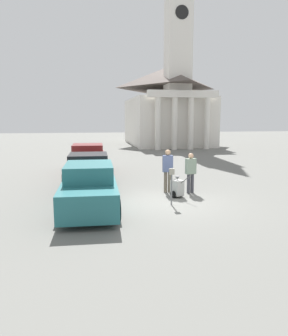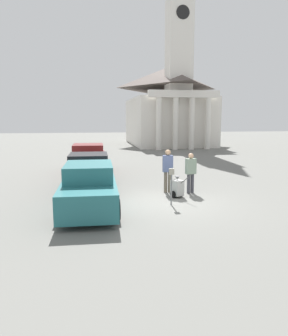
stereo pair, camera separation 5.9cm
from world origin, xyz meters
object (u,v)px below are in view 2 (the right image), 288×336
object	(u,v)px
person_worker	(168,168)
parking_meter	(171,180)
equipment_cart	(177,188)
church	(168,100)
parked_car_black	(89,171)
person_supervisor	(191,171)
parked_car_teal	(89,187)
parked_car_maroon	(89,160)

from	to	relation	value
person_worker	parking_meter	bearing A→B (deg)	86.25
equipment_cart	church	size ratio (longest dim) A/B	0.05
parked_car_black	equipment_cart	bearing A→B (deg)	-37.80
person_worker	person_supervisor	world-z (taller)	person_worker
parked_car_black	person_supervisor	bearing A→B (deg)	-26.09
parked_car_black	person_worker	bearing A→B (deg)	-28.49
parked_car_teal	parking_meter	bearing A→B (deg)	-1.04
parked_car_black	church	world-z (taller)	church
person_supervisor	equipment_cart	world-z (taller)	person_supervisor
parked_car_maroon	church	bearing A→B (deg)	65.92
parked_car_teal	parked_car_black	xyz separation A→B (m)	(0.00, 3.76, -0.02)
parked_car_black	equipment_cart	distance (m)	4.44
parked_car_teal	person_supervisor	bearing A→B (deg)	22.50
person_supervisor	equipment_cart	distance (m)	1.12
person_worker	person_supervisor	distance (m)	0.95
parking_meter	equipment_cart	distance (m)	1.31
parked_car_teal	person_worker	bearing A→B (deg)	31.69
person_worker	church	bearing A→B (deg)	-97.51
parked_car_teal	parked_car_black	world-z (taller)	parked_car_teal
parked_car_teal	parked_car_maroon	world-z (taller)	parked_car_maroon
parked_car_teal	parking_meter	world-z (taller)	parked_car_teal
parked_car_black	parking_meter	distance (m)	4.87
equipment_cart	parking_meter	bearing A→B (deg)	-141.53
person_worker	church	xyz separation A→B (m)	(6.08, 24.72, 4.11)
person_worker	equipment_cart	size ratio (longest dim) A/B	1.81
parked_car_teal	parked_car_maroon	distance (m)	7.45
person_supervisor	parked_car_teal	bearing A→B (deg)	9.81
equipment_cart	person_worker	bearing A→B (deg)	73.88
parked_car_teal	church	bearing A→B (deg)	72.58
parked_car_maroon	church	xyz separation A→B (m)	(9.33, 19.12, 4.39)
parked_car_black	parked_car_maroon	distance (m)	3.69
equipment_cart	parked_car_black	bearing A→B (deg)	114.30
parked_car_black	parking_meter	bearing A→B (deg)	-51.62
parked_car_black	church	xyz separation A→B (m)	(9.33, 22.81, 4.45)
person_supervisor	church	bearing A→B (deg)	-112.47
person_worker	person_supervisor	bearing A→B (deg)	167.88
parked_car_maroon	person_supervisor	world-z (taller)	person_supervisor
parked_car_black	person_worker	world-z (taller)	person_worker
parked_car_black	equipment_cart	xyz separation A→B (m)	(3.41, -2.83, -0.31)
person_supervisor	church	world-z (taller)	church
parking_meter	person_worker	world-z (taller)	person_worker
parked_car_teal	person_worker	distance (m)	3.75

